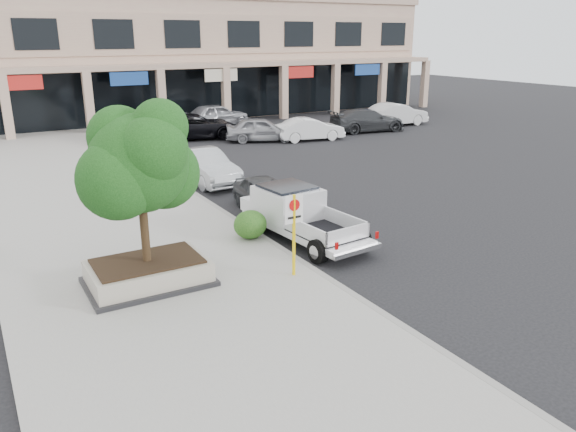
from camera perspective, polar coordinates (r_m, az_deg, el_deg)
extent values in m
plane|color=black|center=(16.98, 6.81, -4.61)|extent=(120.00, 120.00, 0.00)
cube|color=gray|center=(19.95, -16.80, -1.56)|extent=(8.00, 52.00, 0.15)
cube|color=gray|center=(21.11, -6.38, 0.19)|extent=(0.20, 52.00, 0.15)
cube|color=tan|center=(49.70, -9.80, 15.46)|extent=(40.00, 10.00, 9.00)
cube|color=tan|center=(44.06, -6.87, 15.03)|extent=(40.00, 2.20, 0.35)
cube|color=tan|center=(54.68, 13.71, 12.90)|extent=(0.55, 0.55, 4.20)
cube|color=black|center=(45.19, -7.31, 12.16)|extent=(39.20, 0.08, 3.90)
cube|color=black|center=(15.50, -13.95, -6.47)|extent=(3.20, 2.20, 0.12)
cube|color=#A19887|center=(15.38, -14.03, -5.42)|extent=(3.00, 2.00, 0.50)
cube|color=black|center=(15.27, -14.11, -4.45)|extent=(2.70, 1.70, 0.06)
cylinder|color=black|center=(14.89, -14.44, -0.43)|extent=(0.22, 0.22, 2.20)
sphere|color=#10380F|center=(14.50, -14.90, 5.20)|extent=(2.50, 2.50, 2.50)
sphere|color=#10380F|center=(15.06, -12.53, 4.28)|extent=(1.90, 1.90, 1.90)
sphere|color=#10380F|center=(14.79, -16.74, 7.66)|extent=(1.60, 1.60, 1.60)
cylinder|color=yellow|center=(15.17, 0.60, -2.01)|extent=(0.09, 0.09, 2.30)
cube|color=white|center=(14.93, 0.61, 0.70)|extent=(0.55, 0.03, 0.78)
cylinder|color=red|center=(14.87, 0.67, 1.11)|extent=(0.32, 0.02, 0.32)
ellipsoid|color=#144814|center=(18.20, -3.85, -0.87)|extent=(1.10, 0.99, 0.93)
imported|color=#333539|center=(21.28, -2.27, 2.11)|extent=(1.97, 4.08, 1.34)
imported|color=#ACB0B4|center=(25.83, -8.56, 5.00)|extent=(2.01, 4.79, 1.54)
imported|color=silver|center=(34.45, -14.51, 7.85)|extent=(2.49, 5.35, 1.51)
imported|color=black|center=(35.82, -15.47, 8.22)|extent=(3.15, 6.00, 1.61)
imported|color=#9A9BA1|center=(35.85, -2.75, 8.78)|extent=(4.80, 3.46, 1.52)
imported|color=silver|center=(36.21, 2.25, 8.81)|extent=(4.53, 2.21, 1.43)
imported|color=#2C2F31|center=(39.94, 8.06, 9.61)|extent=(5.66, 2.93, 1.57)
imported|color=black|center=(37.29, -9.37, 8.98)|extent=(6.21, 3.94, 1.60)
imported|color=#9A9CA2|center=(42.14, -7.31, 10.15)|extent=(5.12, 2.62, 1.67)
imported|color=silver|center=(42.98, 10.88, 10.11)|extent=(5.04, 1.82, 1.65)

